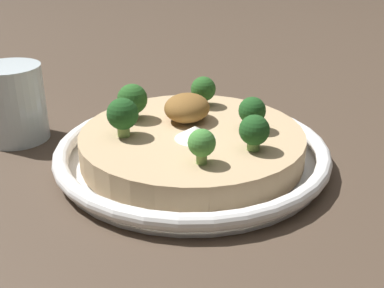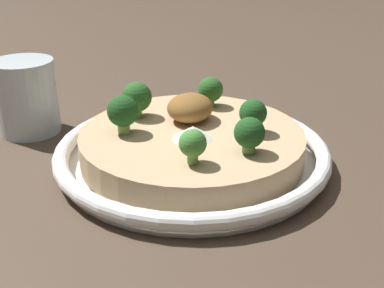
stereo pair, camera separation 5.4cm
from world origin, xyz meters
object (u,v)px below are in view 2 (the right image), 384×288
at_px(broccoli_front, 249,134).
at_px(broccoli_front_right, 253,114).
at_px(risotto_bowl, 192,149).
at_px(broccoli_right, 211,90).
at_px(drinking_glass, 26,97).
at_px(broccoli_back, 137,97).
at_px(broccoli_front_left, 193,144).
at_px(broccoli_back_left, 123,112).

bearing_deg(broccoli_front, broccoli_front_right, 11.49).
height_order(risotto_bowl, broccoli_front_right, broccoli_front_right).
bearing_deg(broccoli_front_right, broccoli_right, 49.26).
height_order(broccoli_front, drinking_glass, drinking_glass).
bearing_deg(broccoli_right, broccoli_back, 134.14).
bearing_deg(broccoli_back, risotto_bowl, -102.82).
bearing_deg(drinking_glass, broccoli_front_left, -106.72).
xyz_separation_m(broccoli_back, drinking_glass, (-0.01, 0.15, -0.02)).
distance_m(risotto_bowl, broccoli_back, 0.09).
distance_m(broccoli_right, broccoli_front_right, 0.09).
relative_size(risotto_bowl, drinking_glass, 3.26).
bearing_deg(broccoli_back, broccoli_front, -107.17).
relative_size(broccoli_front_right, drinking_glass, 0.40).
distance_m(broccoli_front_right, broccoli_front, 0.05).
height_order(broccoli_back_left, broccoli_back, same).
bearing_deg(broccoli_back, broccoli_front_left, -130.11).
height_order(broccoli_right, drinking_glass, drinking_glass).
relative_size(broccoli_back, broccoli_front_left, 1.21).
bearing_deg(broccoli_front_right, broccoli_back_left, 112.40).
xyz_separation_m(broccoli_back, broccoli_front, (-0.05, -0.15, -0.00)).
bearing_deg(broccoli_right, broccoli_front, -144.03).
xyz_separation_m(risotto_bowl, drinking_glass, (0.01, 0.23, 0.03)).
relative_size(risotto_bowl, broccoli_right, 8.23).
relative_size(broccoli_front_right, broccoli_front, 1.02).
distance_m(risotto_bowl, broccoli_front, 0.09).
bearing_deg(broccoli_front_left, drinking_glass, 73.28).
height_order(broccoli_front_left, broccoli_front_right, broccoli_front_right).
xyz_separation_m(broccoli_front, drinking_glass, (0.03, 0.30, -0.01)).
relative_size(risotto_bowl, broccoli_back, 7.27).
relative_size(broccoli_front_left, broccoli_front_right, 0.92).
relative_size(broccoli_front, drinking_glass, 0.40).
xyz_separation_m(broccoli_back_left, broccoli_right, (0.12, -0.06, -0.00)).
bearing_deg(broccoli_right, broccoli_front_right, -130.74).
bearing_deg(risotto_bowl, broccoli_back_left, 114.87).
relative_size(risotto_bowl, broccoli_front_right, 8.08).
distance_m(broccoli_back_left, broccoli_right, 0.13).
relative_size(broccoli_back_left, broccoli_front, 1.14).
height_order(broccoli_front_right, drinking_glass, drinking_glass).
distance_m(broccoli_front_left, broccoli_front, 0.06).
bearing_deg(broccoli_front_left, broccoli_back, 49.89).
bearing_deg(risotto_bowl, broccoli_front, -111.54).
bearing_deg(broccoli_back_left, broccoli_front_left, -112.59).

